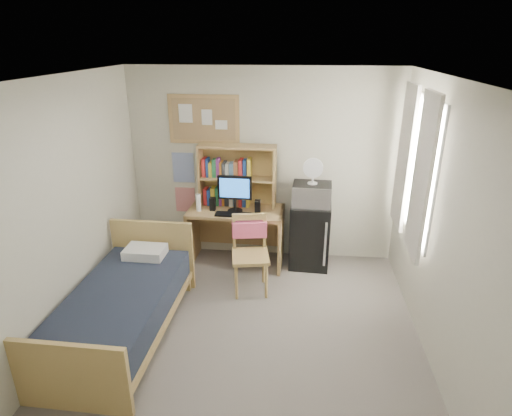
# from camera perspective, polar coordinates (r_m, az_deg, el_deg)

# --- Properties ---
(floor) EXTENTS (3.60, 4.20, 0.02)m
(floor) POSITION_cam_1_polar(r_m,az_deg,el_deg) (4.55, -1.62, -18.23)
(floor) COLOR gray
(floor) RESTS_ON ground
(ceiling) EXTENTS (3.60, 4.20, 0.02)m
(ceiling) POSITION_cam_1_polar(r_m,az_deg,el_deg) (3.50, -2.09, 16.66)
(ceiling) COLOR silver
(ceiling) RESTS_ON wall_back
(wall_back) EXTENTS (3.60, 0.04, 2.60)m
(wall_back) POSITION_cam_1_polar(r_m,az_deg,el_deg) (5.80, 0.91, 5.59)
(wall_back) COLOR beige
(wall_back) RESTS_ON floor
(wall_left) EXTENTS (0.04, 4.20, 2.60)m
(wall_left) POSITION_cam_1_polar(r_m,az_deg,el_deg) (4.44, -25.53, -1.76)
(wall_left) COLOR beige
(wall_left) RESTS_ON floor
(wall_right) EXTENTS (0.04, 4.20, 2.60)m
(wall_right) POSITION_cam_1_polar(r_m,az_deg,el_deg) (4.03, 24.49, -3.86)
(wall_right) COLOR beige
(wall_right) RESTS_ON floor
(window_unit) EXTENTS (0.10, 1.40, 1.70)m
(window_unit) POSITION_cam_1_polar(r_m,az_deg,el_deg) (5.00, 20.46, 5.15)
(window_unit) COLOR white
(window_unit) RESTS_ON wall_right
(curtain_left) EXTENTS (0.04, 0.55, 1.70)m
(curtain_left) POSITION_cam_1_polar(r_m,az_deg,el_deg) (4.62, 21.23, 3.76)
(curtain_left) COLOR silver
(curtain_left) RESTS_ON wall_right
(curtain_right) EXTENTS (0.04, 0.55, 1.70)m
(curtain_right) POSITION_cam_1_polar(r_m,az_deg,el_deg) (5.37, 19.17, 6.38)
(curtain_right) COLOR silver
(curtain_right) RESTS_ON wall_right
(bulletin_board) EXTENTS (0.94, 0.03, 0.64)m
(bulletin_board) POSITION_cam_1_polar(r_m,az_deg,el_deg) (5.77, -6.97, 11.66)
(bulletin_board) COLOR #A08054
(bulletin_board) RESTS_ON wall_back
(poster_wave) EXTENTS (0.30, 0.01, 0.42)m
(poster_wave) POSITION_cam_1_polar(r_m,az_deg,el_deg) (6.00, -9.67, 5.32)
(poster_wave) COLOR #26439B
(poster_wave) RESTS_ON wall_back
(poster_japan) EXTENTS (0.28, 0.01, 0.36)m
(poster_japan) POSITION_cam_1_polar(r_m,az_deg,el_deg) (6.15, -9.40, 1.12)
(poster_japan) COLOR red
(poster_japan) RESTS_ON wall_back
(desk) EXTENTS (1.28, 0.67, 0.79)m
(desk) POSITION_cam_1_polar(r_m,az_deg,el_deg) (5.85, -2.63, -3.80)
(desk) COLOR tan
(desk) RESTS_ON floor
(desk_chair) EXTENTS (0.55, 0.55, 0.96)m
(desk_chair) POSITION_cam_1_polar(r_m,az_deg,el_deg) (5.16, -0.75, -6.39)
(desk_chair) COLOR tan
(desk_chair) RESTS_ON floor
(mini_fridge) EXTENTS (0.55, 0.55, 0.89)m
(mini_fridge) POSITION_cam_1_polar(r_m,az_deg,el_deg) (5.83, 7.19, -3.54)
(mini_fridge) COLOR black
(mini_fridge) RESTS_ON floor
(bed) EXTENTS (1.01, 1.96, 0.53)m
(bed) POSITION_cam_1_polar(r_m,az_deg,el_deg) (4.75, -17.45, -13.22)
(bed) COLOR black
(bed) RESTS_ON floor
(hutch) EXTENTS (1.03, 0.29, 0.84)m
(hutch) POSITION_cam_1_polar(r_m,az_deg,el_deg) (5.69, -2.50, 4.26)
(hutch) COLOR tan
(hutch) RESTS_ON desk
(monitor) EXTENTS (0.44, 0.05, 0.47)m
(monitor) POSITION_cam_1_polar(r_m,az_deg,el_deg) (5.55, -2.85, 1.82)
(monitor) COLOR black
(monitor) RESTS_ON desk
(keyboard) EXTENTS (0.46, 0.16, 0.02)m
(keyboard) POSITION_cam_1_polar(r_m,az_deg,el_deg) (5.51, -3.06, -0.87)
(keyboard) COLOR black
(keyboard) RESTS_ON desk
(speaker_left) EXTENTS (0.08, 0.08, 0.18)m
(speaker_left) POSITION_cam_1_polar(r_m,az_deg,el_deg) (5.66, -5.81, 0.54)
(speaker_left) COLOR black
(speaker_left) RESTS_ON desk
(speaker_right) EXTENTS (0.07, 0.07, 0.17)m
(speaker_right) POSITION_cam_1_polar(r_m,az_deg,el_deg) (5.56, 0.22, 0.23)
(speaker_right) COLOR black
(speaker_right) RESTS_ON desk
(water_bottle) EXTENTS (0.07, 0.07, 0.23)m
(water_bottle) POSITION_cam_1_polar(r_m,az_deg,el_deg) (5.66, -7.68, 0.72)
(water_bottle) COLOR white
(water_bottle) RESTS_ON desk
(hoodie) EXTENTS (0.44, 0.20, 0.20)m
(hoodie) POSITION_cam_1_polar(r_m,az_deg,el_deg) (5.22, -0.90, -2.81)
(hoodie) COLOR #F55D82
(hoodie) RESTS_ON desk_chair
(microwave) EXTENTS (0.51, 0.40, 0.29)m
(microwave) POSITION_cam_1_polar(r_m,az_deg,el_deg) (5.58, 7.46, 1.83)
(microwave) COLOR silver
(microwave) RESTS_ON mini_fridge
(desk_fan) EXTENTS (0.26, 0.26, 0.31)m
(desk_fan) POSITION_cam_1_polar(r_m,az_deg,el_deg) (5.49, 7.61, 4.77)
(desk_fan) COLOR white
(desk_fan) RESTS_ON microwave
(pillow) EXTENTS (0.46, 0.33, 0.11)m
(pillow) POSITION_cam_1_polar(r_m,az_deg,el_deg) (5.18, -14.56, -5.69)
(pillow) COLOR white
(pillow) RESTS_ON bed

